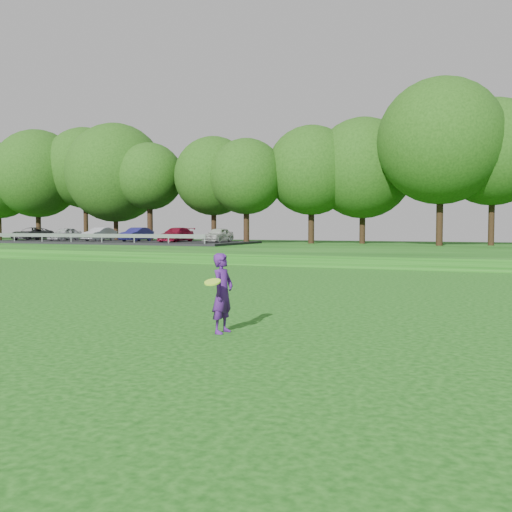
% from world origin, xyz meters
% --- Properties ---
extents(ground, '(140.00, 140.00, 0.00)m').
position_xyz_m(ground, '(0.00, 0.00, 0.00)').
color(ground, '#0E3F0C').
rests_on(ground, ground).
extents(berm, '(130.00, 30.00, 0.60)m').
position_xyz_m(berm, '(0.00, 34.00, 0.30)').
color(berm, '#0E3F0C').
rests_on(berm, ground).
extents(walking_path, '(130.00, 1.60, 0.04)m').
position_xyz_m(walking_path, '(0.00, 20.00, 0.02)').
color(walking_path, gray).
rests_on(walking_path, ground).
extents(treeline, '(104.00, 7.00, 15.00)m').
position_xyz_m(treeline, '(0.00, 38.00, 8.10)').
color(treeline, '#193E0E').
rests_on(treeline, berm).
extents(parking_lot, '(24.00, 9.00, 1.38)m').
position_xyz_m(parking_lot, '(-24.35, 32.82, 1.06)').
color(parking_lot, black).
rests_on(parking_lot, berm).
extents(woman, '(0.42, 1.00, 1.57)m').
position_xyz_m(woman, '(2.25, 1.23, 0.79)').
color(woman, '#481971').
rests_on(woman, ground).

